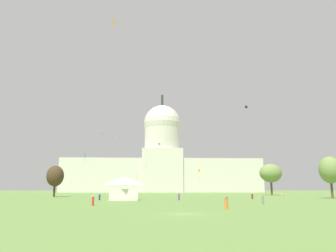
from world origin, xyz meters
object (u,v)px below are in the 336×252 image
object	(u,v)px
event_tent	(124,188)
kite_orange_low	(199,171)
person_maroon_front_left	(252,196)
person_grey_back_center	(263,200)
kite_black_mid	(246,107)
person_olive_mid_right	(121,196)
person_navy_deep_crowd	(100,197)
kite_gold_mid	(175,113)
kite_cyan_low	(146,165)
kite_pink_mid	(116,137)
kite_yellow_low	(199,177)
person_purple_near_tent	(179,197)
kite_white_mid	(222,161)
kite_red_high	(215,102)
person_orange_back_left	(226,204)
person_tan_mid_left	(282,197)
person_red_near_tree_east	(93,201)
kite_turquoise_high	(102,135)
kite_orange_high	(114,22)
tree_west_near	(55,176)
kite_blue_mid	(85,157)
kite_green_low	(84,154)
capitol_building	(162,164)
tree_east_near	(330,170)
tree_east_far	(271,173)
kite_violet_low	(137,174)
kite_magenta_mid	(159,144)
person_denim_lawn_far_right	(226,200)
kite_cyan_mid	(129,152)

from	to	relation	value
event_tent	kite_orange_low	size ratio (longest dim) A/B	6.94
person_maroon_front_left	person_grey_back_center	xyz separation A→B (m)	(-7.19, -29.64, 0.05)
event_tent	kite_black_mid	size ratio (longest dim) A/B	6.97
person_olive_mid_right	person_navy_deep_crowd	distance (m)	9.88
kite_gold_mid	kite_cyan_low	bearing A→B (deg)	-130.92
kite_pink_mid	kite_yellow_low	size ratio (longest dim) A/B	0.28
person_olive_mid_right	person_purple_near_tent	distance (m)	17.76
kite_white_mid	kite_red_high	size ratio (longest dim) A/B	2.67
person_grey_back_center	person_orange_back_left	bearing A→B (deg)	-119.05
kite_pink_mid	kite_white_mid	bearing A→B (deg)	-47.26
person_tan_mid_left	kite_pink_mid	distance (m)	82.86
person_red_near_tree_east	kite_red_high	distance (m)	137.20
kite_turquoise_high	kite_orange_high	world-z (taller)	kite_orange_high
tree_west_near	kite_cyan_low	bearing A→B (deg)	68.57
tree_west_near	person_olive_mid_right	bearing A→B (deg)	-43.00
kite_blue_mid	kite_green_low	size ratio (longest dim) A/B	1.33
person_purple_near_tent	person_olive_mid_right	bearing A→B (deg)	-124.89
capitol_building	kite_white_mid	bearing A→B (deg)	-52.62
kite_pink_mid	kite_black_mid	xyz separation A→B (m)	(52.67, -19.51, 9.30)
tree_east_near	person_orange_back_left	distance (m)	62.32
tree_east_far	kite_orange_low	world-z (taller)	tree_east_far
kite_black_mid	person_navy_deep_crowd	bearing A→B (deg)	-113.49
kite_pink_mid	kite_turquoise_high	world-z (taller)	kite_turquoise_high
person_navy_deep_crowd	person_purple_near_tent	bearing A→B (deg)	111.98
person_orange_back_left	person_tan_mid_left	xyz separation A→B (m)	(20.76, 32.16, 0.03)
person_red_near_tree_east	event_tent	bearing A→B (deg)	-69.50
person_navy_deep_crowd	kite_orange_high	xyz separation A→B (m)	(0.36, 12.10, 52.84)
person_orange_back_left	kite_yellow_low	world-z (taller)	kite_yellow_low
person_olive_mid_right	kite_violet_low	bearing A→B (deg)	130.00
person_olive_mid_right	kite_violet_low	xyz separation A→B (m)	(0.88, 76.54, 9.01)
kite_black_mid	kite_magenta_mid	size ratio (longest dim) A/B	1.27
person_navy_deep_crowd	kite_cyan_low	xyz separation A→B (m)	(9.32, 106.84, 15.07)
person_red_near_tree_east	kite_green_low	xyz separation A→B (m)	(-19.37, 84.45, 16.58)
person_olive_mid_right	tree_east_near	bearing A→B (deg)	42.29
tree_east_far	kite_cyan_low	bearing A→B (deg)	134.53
person_navy_deep_crowd	kite_pink_mid	size ratio (longest dim) A/B	1.55
person_olive_mid_right	kite_gold_mid	distance (m)	28.86
person_orange_back_left	kite_magenta_mid	xyz separation A→B (m)	(-7.30, 92.75, 20.86)
kite_gold_mid	kite_orange_high	size ratio (longest dim) A/B	0.31
tree_west_near	person_grey_back_center	xyz separation A→B (m)	(52.86, -54.34, -6.19)
tree_west_near	person_denim_lawn_far_right	world-z (taller)	tree_west_near
capitol_building	kite_turquoise_high	bearing A→B (deg)	-136.08
person_maroon_front_left	kite_red_high	bearing A→B (deg)	-68.69
kite_orange_low	kite_white_mid	xyz separation A→B (m)	(24.23, 71.23, 9.66)
kite_pink_mid	person_grey_back_center	bearing A→B (deg)	-154.33
kite_pink_mid	kite_red_high	distance (m)	66.40
kite_magenta_mid	kite_green_low	bearing A→B (deg)	-76.95
person_olive_mid_right	kite_cyan_mid	xyz separation A→B (m)	(-1.68, 53.60, 17.76)
person_red_near_tree_east	tree_east_near	bearing A→B (deg)	-121.94
person_purple_near_tent	person_tan_mid_left	bearing A→B (deg)	79.99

